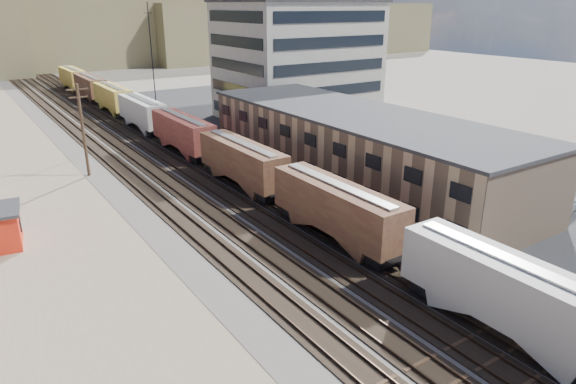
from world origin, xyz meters
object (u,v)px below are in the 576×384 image
utility_pole_north (83,128)px  parked_car_silver (559,204)px  freight_train (161,121)px  parked_car_blue (267,110)px

utility_pole_north → parked_car_silver: 47.48m
freight_train → parked_car_silver: 49.15m
parked_car_blue → freight_train: bearing=153.1°
parked_car_silver → parked_car_blue: bearing=-13.1°
utility_pole_north → parked_car_silver: utility_pole_north is taller
utility_pole_north → parked_car_blue: utility_pole_north is taller
utility_pole_north → parked_car_blue: 38.36m
parked_car_silver → utility_pole_north: bearing=31.6°
parked_car_blue → utility_pole_north: bearing=161.9°
parked_car_silver → parked_car_blue: 52.20m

